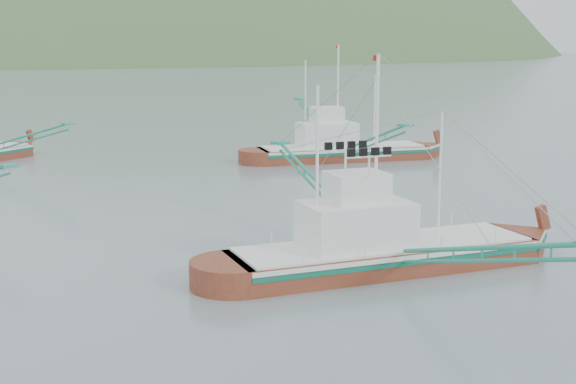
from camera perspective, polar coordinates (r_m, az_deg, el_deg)
ground at (r=37.16m, az=5.64°, el=-6.24°), size 1200.00×1200.00×0.00m
main_boat at (r=38.32m, az=6.64°, el=-2.50°), size 15.55×26.67×11.02m
bg_boat_right at (r=73.38m, az=3.82°, el=4.02°), size 15.78×26.69×11.26m
headland_right at (r=527.12m, az=-7.22°, el=9.50°), size 684.00×432.00×306.00m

